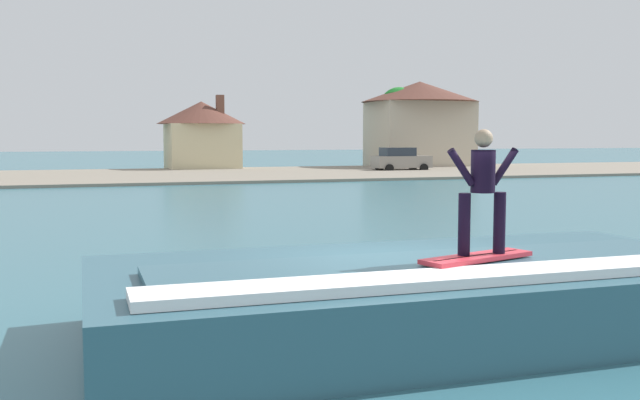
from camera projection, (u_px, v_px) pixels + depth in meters
ground_plane at (398, 325)px, 10.35m from camera, size 260.00×260.00×0.00m
wave_crest at (425, 295)px, 9.95m from camera, size 8.97×4.17×1.08m
surfboard at (477, 257)px, 9.49m from camera, size 1.78×0.92×0.06m
surfer at (483, 185)px, 9.48m from camera, size 1.05×0.32×1.65m
shoreline_bank at (148, 176)px, 48.36m from camera, size 120.00×18.12×0.17m
car_far_shore at (400, 159)px, 55.04m from camera, size 4.37×2.16×1.86m
house_gabled_white at (419, 118)px, 62.62m from camera, size 10.16×10.16×7.44m
house_small_cottage at (202, 132)px, 58.37m from camera, size 7.17×7.17×6.01m
tree_tall_bare at (399, 107)px, 61.95m from camera, size 3.38×3.38×6.92m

